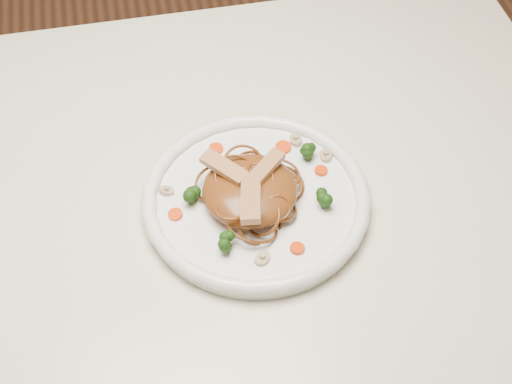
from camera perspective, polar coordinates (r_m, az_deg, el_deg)
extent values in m
cube|color=beige|center=(1.03, -5.70, -0.84)|extent=(1.20, 0.80, 0.04)
cylinder|color=brown|center=(1.64, 12.58, 3.02)|extent=(0.06, 0.06, 0.71)
cylinder|color=white|center=(0.99, 0.00, -0.81)|extent=(0.35, 0.35, 0.02)
ellipsoid|color=brown|center=(0.97, -0.47, 0.13)|extent=(0.17, 0.17, 0.04)
cube|color=tan|center=(0.96, 0.80, 1.94)|extent=(0.06, 0.06, 0.01)
cube|color=tan|center=(0.96, -2.46, 1.91)|extent=(0.06, 0.07, 0.01)
cube|color=tan|center=(0.93, -0.39, -0.50)|extent=(0.04, 0.08, 0.01)
cylinder|color=#EF3708|center=(1.04, 2.10, 3.45)|extent=(0.03, 0.03, 0.00)
cylinder|color=#EF3708|center=(0.97, -6.22, -1.72)|extent=(0.02, 0.02, 0.00)
cylinder|color=#EF3708|center=(1.02, 5.02, 1.65)|extent=(0.02, 0.02, 0.00)
cylinder|color=#EF3708|center=(1.04, -3.09, 3.34)|extent=(0.02, 0.02, 0.00)
cylinder|color=#EF3708|center=(0.94, 3.19, -4.32)|extent=(0.02, 0.02, 0.00)
cylinder|color=#CAB197|center=(0.92, 0.48, -5.11)|extent=(0.03, 0.03, 0.01)
cylinder|color=#CAB197|center=(1.04, 5.38, 2.82)|extent=(0.03, 0.03, 0.01)
cylinder|color=#CAB197|center=(1.00, -6.88, 0.09)|extent=(0.03, 0.03, 0.01)
cylinder|color=#CAB197|center=(1.05, 3.07, 4.03)|extent=(0.03, 0.03, 0.01)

